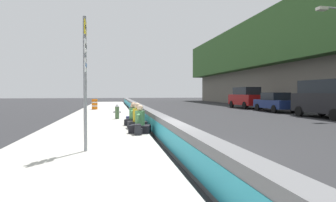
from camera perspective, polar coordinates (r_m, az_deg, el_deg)
name	(u,v)px	position (r m, az deg, el deg)	size (l,w,h in m)	color
ground_plane	(174,150)	(8.43, 1.31, -9.99)	(160.00, 160.00, 0.00)	#2B2B2D
sidewalk_strip	(81,152)	(8.29, -17.19, -9.78)	(80.00, 4.40, 0.14)	#B5B2A8
jersey_barrier	(174,136)	(8.35, 1.29, -7.14)	(76.00, 0.45, 0.85)	slate
route_sign_post	(85,73)	(7.84, -16.44, 5.47)	(0.44, 0.09, 3.60)	gray
fire_hydrant	(117,111)	(17.07, -10.28, -2.06)	(0.26, 0.46, 0.88)	#47663D
seated_person_foreground	(140,124)	(11.08, -5.71, -4.64)	(0.86, 0.94, 1.10)	black
seated_person_middle	(137,120)	(12.42, -6.26, -3.92)	(0.76, 0.87, 1.12)	black
seated_person_rear	(133,118)	(13.70, -7.09, -3.47)	(0.80, 0.88, 1.06)	black
seated_person_far	(133,116)	(15.15, -7.03, -2.97)	(0.68, 0.77, 1.06)	#23284C
backpack	(138,130)	(10.54, -6.10, -5.78)	(0.32, 0.28, 0.40)	#232328
construction_barrel	(95,104)	(26.86, -14.65, -0.64)	(0.54, 0.54, 0.95)	orange
parked_car_third	(328,98)	(21.46, 29.74, 0.56)	(5.12, 2.15, 2.56)	black
parked_car_fourth	(275,102)	(26.57, 20.83, -0.20)	(4.54, 2.02, 1.71)	navy
parked_car_midline	(246,97)	(31.47, 15.53, 0.72)	(4.85, 2.16, 2.28)	maroon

